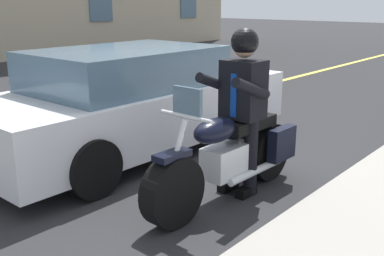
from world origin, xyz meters
The scene contains 5 objects.
ground_plane centered at (0.00, 0.00, 0.00)m, with size 80.00×80.00×0.00m, color #28282B.
lane_center_stripe centered at (0.00, -2.00, 0.01)m, with size 60.00×0.16×0.01m, color #E5DB4C.
motorcycle_main centered at (0.64, 1.23, 0.45)m, with size 2.21×0.61×1.26m.
rider_main centered at (0.45, 1.23, 1.04)m, with size 0.62×0.55×1.74m.
car_silver centered at (0.17, -0.69, 0.69)m, with size 4.60×1.92×1.40m.
Camera 1 is at (4.25, 3.82, 1.99)m, focal length 42.71 mm.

